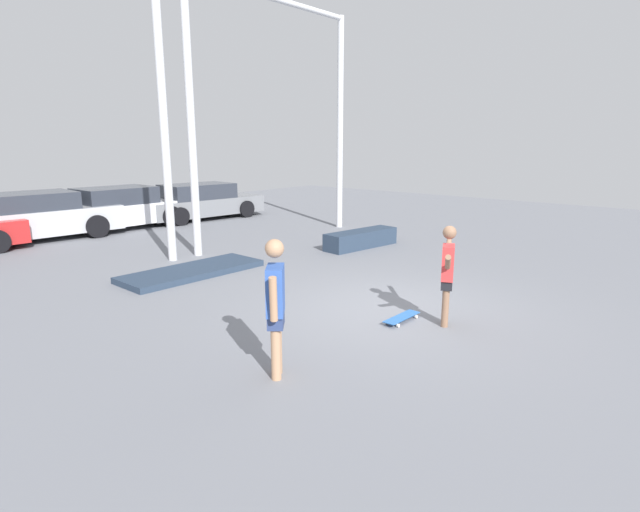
# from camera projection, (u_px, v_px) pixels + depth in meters

# --- Properties ---
(ground_plane) EXTENTS (36.00, 36.00, 0.00)m
(ground_plane) POSITION_uv_depth(u_px,v_px,m) (392.00, 310.00, 8.62)
(ground_plane) COLOR slate
(skateboarder) EXTENTS (1.24, 0.66, 1.59)m
(skateboarder) POSITION_uv_depth(u_px,v_px,m) (447.00, 270.00, 7.70)
(skateboarder) COLOR #8C664C
(skateboarder) RESTS_ON ground_plane
(skateboard) EXTENTS (0.80, 0.26, 0.08)m
(skateboard) POSITION_uv_depth(u_px,v_px,m) (402.00, 317.00, 8.05)
(skateboard) COLOR #2D66B2
(skateboard) RESTS_ON ground_plane
(grind_box) EXTENTS (2.36, 0.90, 0.46)m
(grind_box) POSITION_uv_depth(u_px,v_px,m) (361.00, 239.00, 13.68)
(grind_box) COLOR #28384C
(grind_box) RESTS_ON ground_plane
(manual_pad) EXTENTS (3.14, 1.23, 0.13)m
(manual_pad) POSITION_uv_depth(u_px,v_px,m) (193.00, 271.00, 10.92)
(manual_pad) COLOR #28384C
(manual_pad) RESTS_ON ground_plane
(canopy_support_left) EXTENTS (5.98, 0.20, 6.68)m
(canopy_support_left) POSITION_uv_depth(u_px,v_px,m) (22.00, 74.00, 9.19)
(canopy_support_left) COLOR silver
(canopy_support_left) RESTS_ON ground_plane
(canopy_support_right) EXTENTS (5.98, 0.20, 6.68)m
(canopy_support_right) POSITION_uv_depth(u_px,v_px,m) (276.00, 98.00, 14.00)
(canopy_support_right) COLOR silver
(canopy_support_right) RESTS_ON ground_plane
(parked_car_silver) EXTENTS (4.65, 2.22, 1.40)m
(parked_car_silver) POSITION_uv_depth(u_px,v_px,m) (33.00, 217.00, 14.57)
(parked_car_silver) COLOR #B7BABF
(parked_car_silver) RESTS_ON ground_plane
(parked_car_white) EXTENTS (4.23, 1.94, 1.38)m
(parked_car_white) POSITION_uv_depth(u_px,v_px,m) (120.00, 209.00, 16.54)
(parked_car_white) COLOR white
(parked_car_white) RESTS_ON ground_plane
(parked_car_grey) EXTENTS (4.67, 2.11, 1.32)m
(parked_car_grey) POSITION_uv_depth(u_px,v_px,m) (201.00, 202.00, 18.66)
(parked_car_grey) COLOR slate
(parked_car_grey) RESTS_ON ground_plane
(bystander) EXTENTS (0.61, 0.55, 1.73)m
(bystander) POSITION_uv_depth(u_px,v_px,m) (276.00, 302.00, 5.96)
(bystander) COLOR tan
(bystander) RESTS_ON ground_plane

